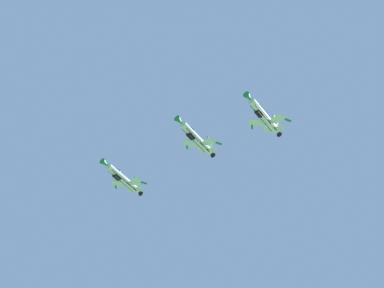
% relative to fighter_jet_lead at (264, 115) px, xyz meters
% --- Properties ---
extents(fighter_jet_lead, '(10.08, 15.82, 4.58)m').
position_rel_fighter_jet_lead_xyz_m(fighter_jet_lead, '(0.00, 0.00, 0.00)').
color(fighter_jet_lead, silver).
extents(fighter_jet_left_wing, '(9.92, 15.82, 4.82)m').
position_rel_fighter_jet_lead_xyz_m(fighter_jet_left_wing, '(-17.30, 2.44, 0.50)').
color(fighter_jet_left_wing, silver).
extents(fighter_jet_right_wing, '(10.06, 15.82, 4.62)m').
position_rel_fighter_jet_lead_xyz_m(fighter_jet_right_wing, '(-39.21, 8.70, -1.25)').
color(fighter_jet_right_wing, silver).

